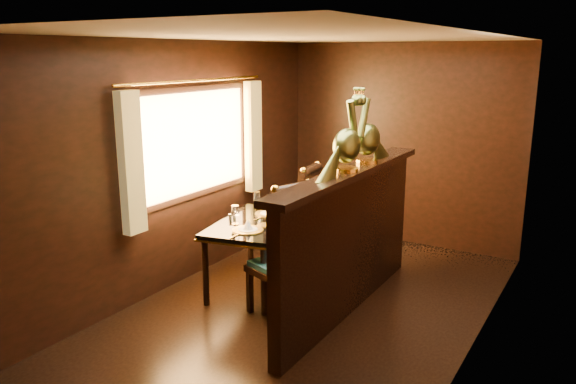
# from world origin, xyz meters

# --- Properties ---
(ground) EXTENTS (5.00, 5.00, 0.00)m
(ground) POSITION_xyz_m (0.00, 0.00, 0.00)
(ground) COLOR black
(ground) RESTS_ON ground
(room_shell) EXTENTS (3.04, 5.04, 2.52)m
(room_shell) POSITION_xyz_m (-0.09, 0.02, 1.58)
(room_shell) COLOR black
(room_shell) RESTS_ON ground
(partition) EXTENTS (0.26, 2.70, 1.36)m
(partition) POSITION_xyz_m (0.32, 0.30, 0.71)
(partition) COLOR black
(partition) RESTS_ON ground
(dining_table) EXTENTS (0.96, 1.34, 0.92)m
(dining_table) POSITION_xyz_m (-0.71, 0.28, 0.65)
(dining_table) COLOR black
(dining_table) RESTS_ON ground
(chair_left) EXTENTS (0.60, 0.61, 1.30)m
(chair_left) POSITION_xyz_m (-0.09, -0.14, 0.68)
(chair_left) COLOR black
(chair_left) RESTS_ON ground
(chair_right) EXTENTS (0.49, 0.51, 1.26)m
(chair_right) POSITION_xyz_m (-0.43, 0.78, 0.66)
(chair_right) COLOR black
(chair_right) RESTS_ON ground
(peacock_left) EXTENTS (0.23, 0.60, 0.72)m
(peacock_left) POSITION_xyz_m (0.33, 0.19, 1.72)
(peacock_left) COLOR #194B35
(peacock_left) RESTS_ON partition
(peacock_right) EXTENTS (0.22, 0.60, 0.71)m
(peacock_right) POSITION_xyz_m (0.33, 0.64, 1.72)
(peacock_right) COLOR #194B35
(peacock_right) RESTS_ON partition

